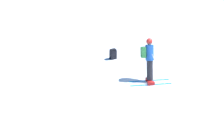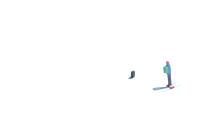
% 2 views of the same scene
% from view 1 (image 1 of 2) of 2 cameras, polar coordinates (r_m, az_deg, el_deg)
% --- Properties ---
extents(ground_plane, '(300.00, 300.00, 0.00)m').
position_cam_1_polar(ground_plane, '(12.01, 6.05, -5.07)').
color(ground_plane, white).
extents(skier, '(1.35, 1.77, 1.83)m').
position_cam_1_polar(skier, '(12.88, 6.77, 2.21)').
color(skier, '#1E7AC6').
rests_on(skier, ground).
extents(spare_backpack, '(0.37, 0.37, 0.50)m').
position_cam_1_polar(spare_backpack, '(15.07, 0.20, 2.92)').
color(spare_backpack, black).
rests_on(spare_backpack, ground).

